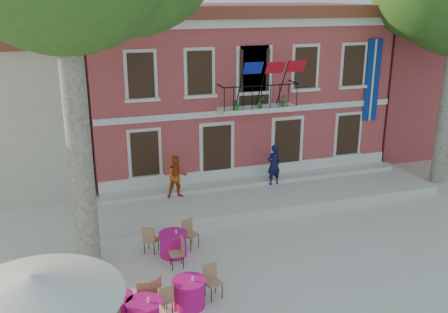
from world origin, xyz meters
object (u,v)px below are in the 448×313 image
patio_umbrella (33,287)px  cafe_table_0 (116,308)px  pedestrian_orange (177,177)px  pedestrian_navy (274,165)px  cafe_table_1 (189,292)px  cafe_table_3 (173,243)px

patio_umbrella → cafe_table_0: bearing=45.7°
pedestrian_orange → pedestrian_navy: bearing=-1.3°
cafe_table_0 → cafe_table_1: same height
patio_umbrella → pedestrian_orange: bearing=60.5°
pedestrian_navy → cafe_table_3: bearing=26.8°
pedestrian_orange → cafe_table_0: 7.61m
pedestrian_orange → cafe_table_1: size_ratio=0.87×
patio_umbrella → cafe_table_0: patio_umbrella is taller
pedestrian_navy → patio_umbrella: bearing=32.8°
cafe_table_1 → cafe_table_3: same height
cafe_table_0 → cafe_table_1: size_ratio=0.95×
pedestrian_navy → cafe_table_0: size_ratio=0.93×
cafe_table_0 → cafe_table_3: bearing=54.2°
pedestrian_orange → cafe_table_3: size_ratio=0.91×
pedestrian_navy → cafe_table_3: pedestrian_navy is taller
patio_umbrella → cafe_table_3: (3.79, 4.65, -1.98)m
patio_umbrella → pedestrian_orange: (4.86, 8.60, -1.25)m
pedestrian_navy → pedestrian_orange: bearing=-9.2°
pedestrian_navy → pedestrian_orange: 4.16m
cafe_table_1 → pedestrian_orange: bearing=79.4°
patio_umbrella → pedestrian_orange: patio_umbrella is taller
pedestrian_navy → cafe_table_0: 10.19m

